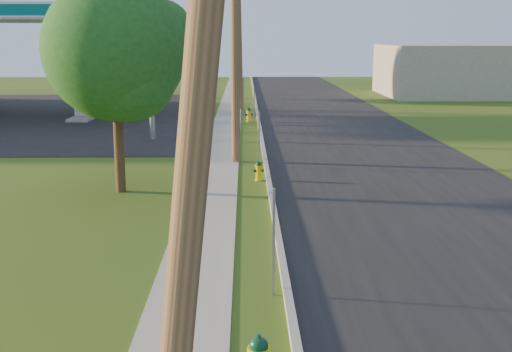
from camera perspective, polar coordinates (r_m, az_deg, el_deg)
The scene contains 18 objects.
road at distance 17.98m, azimuth 14.39°, elevation -2.93°, with size 8.00×120.00×0.02m, color black.
curb at distance 17.34m, azimuth 1.54°, elevation -2.87°, with size 0.15×120.00×0.15m, color gray.
sidewalk at distance 17.37m, azimuth -4.25°, elevation -3.08°, with size 1.50×120.00×0.03m, color gray.
utility_pole_near at distance 5.74m, azimuth -4.58°, elevation 14.30°, with size 1.40×0.32×9.48m.
utility_pole_mid at distance 23.73m, azimuth -1.87°, elevation 13.09°, with size 1.40×0.32×9.80m.
utility_pole_far at distance 41.73m, azimuth -1.50°, elevation 12.51°, with size 1.40×0.32×9.50m.
sign_post_near at distance 11.51m, azimuth 1.58°, elevation -5.96°, with size 0.05×0.04×2.00m, color gray.
sign_post_mid at distance 23.02m, azimuth 0.28°, elevation 3.25°, with size 0.05×0.04×2.00m, color gray.
sign_post_far at distance 35.12m, azimuth -0.16°, elevation 6.36°, with size 0.05×0.04×2.00m, color gray.
gas_canopy at distance 41.12m, azimuth -21.11°, elevation 13.25°, with size 18.18×9.18×6.40m.
fuel_pump_ne at distance 38.07m, azimuth -15.12°, elevation 5.97°, with size 1.20×3.20×1.90m.
fuel_pump_se at distance 41.94m, azimuth -13.81°, elevation 6.58°, with size 1.20×3.20×1.90m.
price_pylon at distance 29.55m, azimuth -9.52°, elevation 13.70°, with size 0.34×2.04×6.85m.
distant_building at distance 54.92m, azimuth 18.66°, elevation 8.89°, with size 14.00×10.00×4.00m, color gray.
tree_verge at distance 19.32m, azimuth -12.18°, elevation 10.45°, with size 4.19×4.19×6.34m.
tree_lot at distance 50.43m, azimuth -8.33°, elevation 12.34°, with size 4.92×4.92×7.46m.
hydrant_mid at distance 20.90m, azimuth 0.23°, elevation 0.45°, with size 0.34×0.30×0.67m.
hydrant_far at distance 35.58m, azimuth -0.65°, elevation 5.46°, with size 0.43×0.38×0.82m.
Camera 1 is at (-0.25, -6.73, 4.59)m, focal length 45.00 mm.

